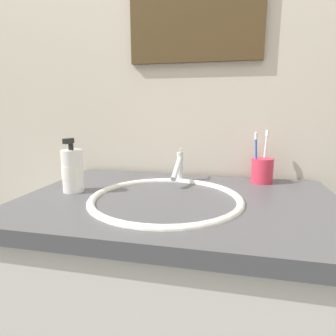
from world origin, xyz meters
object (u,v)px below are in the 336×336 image
toothbrush_white (265,152)px  soap_dispenser (73,170)px  faucet (179,167)px  toothbrush_cup (262,171)px  toothbrush_blue (256,154)px

toothbrush_white → soap_dispenser: (-0.62, -0.29, -0.04)m
faucet → toothbrush_white: toothbrush_white is taller
toothbrush_cup → toothbrush_blue: toothbrush_blue is taller
soap_dispenser → toothbrush_white: bearing=24.6°
toothbrush_white → soap_dispenser: size_ratio=1.06×
toothbrush_cup → toothbrush_white: 0.07m
toothbrush_cup → toothbrush_white: size_ratio=0.49×
faucet → toothbrush_blue: (0.27, 0.04, 0.05)m
toothbrush_cup → soap_dispenser: soap_dispenser is taller
toothbrush_cup → toothbrush_blue: 0.07m
toothbrush_cup → soap_dispenser: size_ratio=0.51×
toothbrush_blue → toothbrush_white: bearing=54.8°
toothbrush_blue → soap_dispenser: size_ratio=1.03×
toothbrush_cup → toothbrush_blue: (-0.03, -0.02, 0.06)m
soap_dispenser → toothbrush_blue: bearing=21.8°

